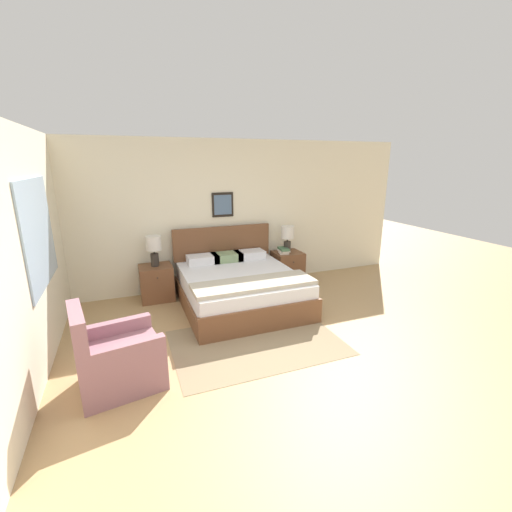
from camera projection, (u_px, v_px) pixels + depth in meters
name	position (u px, v px, depth m)	size (l,w,h in m)	color
ground_plane	(302.00, 383.00, 3.56)	(16.00, 16.00, 0.00)	tan
wall_back	(218.00, 215.00, 6.07)	(7.36, 0.09, 2.60)	beige
wall_left	(35.00, 248.00, 3.75)	(0.08, 5.56, 2.60)	beige
area_rug_main	(257.00, 342.00, 4.35)	(2.10, 1.42, 0.01)	#897556
bed	(240.00, 287.00, 5.41)	(1.76, 1.98, 1.12)	brown
armchair	(116.00, 360.00, 3.43)	(0.88, 0.77, 0.91)	#8E606B
nightstand_near_window	(157.00, 283.00, 5.65)	(0.52, 0.50, 0.58)	brown
nightstand_by_door	(288.00, 267.00, 6.49)	(0.52, 0.50, 0.58)	brown
table_lamp_near_window	(154.00, 247.00, 5.48)	(0.24, 0.24, 0.50)	#2D2823
table_lamp_by_door	(287.00, 235.00, 6.32)	(0.24, 0.24, 0.50)	#2D2823
book_thick_bottom	(283.00, 252.00, 6.32)	(0.20, 0.23, 0.04)	silver
book_hardcover_middle	(283.00, 251.00, 6.32)	(0.17, 0.25, 0.03)	silver
book_novel_upper	(283.00, 249.00, 6.31)	(0.18, 0.28, 0.04)	#4C7551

